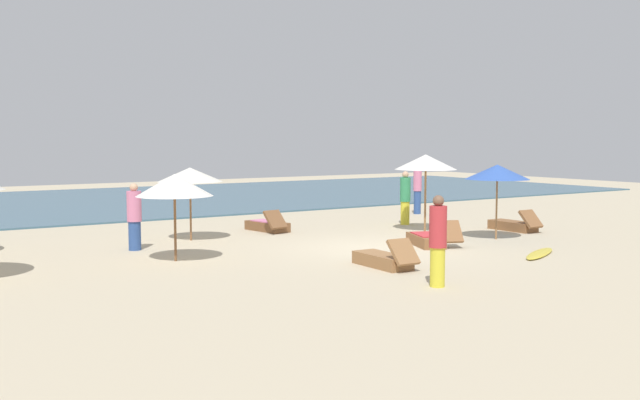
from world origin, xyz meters
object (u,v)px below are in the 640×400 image
object	(u,v)px
lounger_0	(268,225)
lounger_3	(514,225)
lounger_2	(384,259)
person_0	(438,241)
lounger_1	(428,239)
person_3	(405,198)
person_2	(417,186)
umbrella_5	(190,175)
person_1	(134,217)
umbrella_2	(174,185)
umbrella_0	(426,162)
surfboard	(540,253)
umbrella_3	(497,172)

from	to	relation	value
lounger_0	lounger_3	xyz separation A→B (m)	(6.34, -3.98, -0.01)
lounger_2	person_0	size ratio (longest dim) A/B	0.97
lounger_1	person_3	xyz separation A→B (m)	(2.53, 3.99, 0.70)
lounger_1	person_2	bearing A→B (deg)	51.43
person_3	umbrella_5	bearing A→B (deg)	177.24
lounger_1	lounger_2	xyz separation A→B (m)	(-2.90, -1.86, -0.01)
person_1	person_3	world-z (taller)	person_3
lounger_0	person_0	size ratio (longest dim) A/B	1.01
lounger_3	umbrella_2	bearing A→B (deg)	177.63
umbrella_2	lounger_2	distance (m)	5.05
umbrella_0	umbrella_5	world-z (taller)	umbrella_0
umbrella_0	person_1	bearing A→B (deg)	172.23
lounger_2	lounger_3	size ratio (longest dim) A/B	1.00
lounger_1	surfboard	world-z (taller)	lounger_1
umbrella_5	lounger_0	distance (m)	3.25
person_0	person_1	world-z (taller)	person_0
lounger_2	person_2	bearing A→B (deg)	45.82
person_2	person_1	bearing A→B (deg)	-166.56
lounger_2	umbrella_0	bearing A→B (deg)	40.90
surfboard	person_3	bearing A→B (deg)	79.25
umbrella_2	surfboard	world-z (taller)	umbrella_2
umbrella_2	umbrella_3	size ratio (longest dim) A/B	0.96
lounger_0	person_2	xyz separation A→B (m)	(7.05, 1.35, 0.84)
umbrella_2	person_1	bearing A→B (deg)	96.45
umbrella_3	person_2	size ratio (longest dim) A/B	1.06
umbrella_2	person_2	distance (m)	12.46
umbrella_3	umbrella_5	size ratio (longest dim) A/B	1.04
umbrella_0	surfboard	xyz separation A→B (m)	(-0.63, -4.90, -2.05)
person_1	lounger_0	bearing A→B (deg)	17.29
person_0	surfboard	bearing A→B (deg)	17.73
person_3	umbrella_0	bearing A→B (deg)	-110.12
umbrella_0	person_3	world-z (taller)	umbrella_0
umbrella_0	lounger_2	world-z (taller)	umbrella_0
umbrella_5	lounger_3	world-z (taller)	umbrella_5
umbrella_5	person_0	xyz separation A→B (m)	(1.43, -8.41, -0.92)
lounger_2	surfboard	xyz separation A→B (m)	(4.18, -0.73, -0.13)
umbrella_0	lounger_3	world-z (taller)	umbrella_0
lounger_2	person_2	size ratio (longest dim) A/B	0.87
person_1	person_2	bearing A→B (deg)	13.44
umbrella_5	lounger_1	size ratio (longest dim) A/B	1.13
lounger_0	surfboard	xyz separation A→B (m)	(3.32, -7.51, -0.14)
umbrella_3	person_2	distance (m)	6.92
person_2	surfboard	distance (m)	9.66
person_2	person_3	size ratio (longest dim) A/B	1.13
umbrella_5	surfboard	size ratio (longest dim) A/B	1.00
umbrella_5	umbrella_0	bearing A→B (deg)	-16.87
umbrella_5	person_2	distance (m)	10.01
umbrella_2	lounger_1	xyz separation A→B (m)	(6.44, -1.38, -1.57)
lounger_0	surfboard	world-z (taller)	lounger_0
umbrella_5	umbrella_3	bearing A→B (deg)	-31.59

